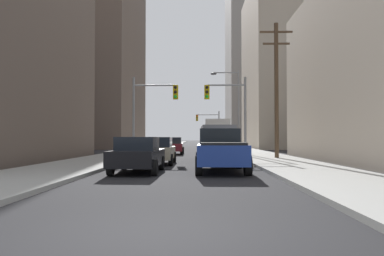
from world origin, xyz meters
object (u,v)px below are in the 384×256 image
sedan_beige (157,150)px  traffic_signal_near_left (153,104)px  sedan_maroon (173,146)px  traffic_signal_near_right (228,104)px  cargo_van_grey (217,141)px  sedan_black (138,155)px  city_bus (216,134)px  pickup_truck_blue (221,150)px  traffic_signal_far_right (209,123)px

sedan_beige → traffic_signal_near_left: traffic_signal_near_left is taller
sedan_maroon → traffic_signal_near_right: (4.51, -5.94, 3.24)m
cargo_van_grey → traffic_signal_near_right: bearing=73.1°
sedan_black → cargo_van_grey: bearing=67.0°
city_bus → pickup_truck_blue: bearing=-92.2°
city_bus → traffic_signal_near_right: size_ratio=1.92×
traffic_signal_far_right → sedan_beige: bearing=-95.4°
pickup_truck_blue → traffic_signal_near_right: 11.77m
sedan_beige → traffic_signal_far_right: bearing=84.6°
sedan_maroon → pickup_truck_blue: bearing=-79.1°
city_bus → cargo_van_grey: (-0.82, -18.87, -0.64)m
sedan_maroon → traffic_signal_near_right: traffic_signal_near_right is taller
city_bus → pickup_truck_blue: (-1.06, -27.06, -1.00)m
sedan_beige → traffic_signal_near_right: bearing=56.4°
city_bus → sedan_black: 28.18m
sedan_maroon → traffic_signal_near_left: size_ratio=0.71×
city_bus → traffic_signal_near_left: (-5.44, -15.76, 2.10)m
traffic_signal_near_right → traffic_signal_far_right: (-0.42, 36.30, 0.04)m
city_bus → traffic_signal_far_right: size_ratio=1.92×
pickup_truck_blue → traffic_signal_near_left: size_ratio=0.90×
cargo_van_grey → traffic_signal_near_left: bearing=146.0°
cargo_van_grey → traffic_signal_near_right: (0.95, 3.12, 2.72)m
sedan_beige → traffic_signal_near_right: 8.75m
sedan_black → traffic_signal_far_right: (4.31, 48.32, 3.28)m
city_bus → cargo_van_grey: city_bus is taller
pickup_truck_blue → city_bus: bearing=87.8°
pickup_truck_blue → traffic_signal_far_right: (0.77, 47.60, 3.12)m
sedan_black → sedan_maroon: 17.96m
traffic_signal_far_right → cargo_van_grey: bearing=-90.8°
cargo_van_grey → traffic_signal_near_right: size_ratio=0.87×
sedan_maroon → sedan_black: bearing=-90.7°
city_bus → sedan_maroon: 10.81m
sedan_beige → pickup_truck_blue: bearing=-53.9°
traffic_signal_near_left → traffic_signal_far_right: same height
sedan_beige → sedan_black: bearing=-92.6°
pickup_truck_blue → traffic_signal_near_right: traffic_signal_near_right is taller
traffic_signal_near_right → cargo_van_grey: bearing=-106.9°
city_bus → traffic_signal_far_right: 20.66m
cargo_van_grey → sedan_maroon: bearing=111.4°
sedan_maroon → sedan_beige: bearing=-89.9°
traffic_signal_near_left → traffic_signal_near_right: size_ratio=1.00×
sedan_beige → sedan_maroon: 12.72m
sedan_maroon → traffic_signal_far_right: traffic_signal_far_right is taller
sedan_black → sedan_beige: (0.24, 5.24, 0.00)m
sedan_black → sedan_beige: bearing=87.4°
sedan_beige → traffic_signal_far_right: 43.39m
sedan_beige → traffic_signal_far_right: traffic_signal_far_right is taller
traffic_signal_near_right → traffic_signal_far_right: 36.30m
cargo_van_grey → traffic_signal_near_left: 6.21m
traffic_signal_near_left → traffic_signal_far_right: size_ratio=1.00×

